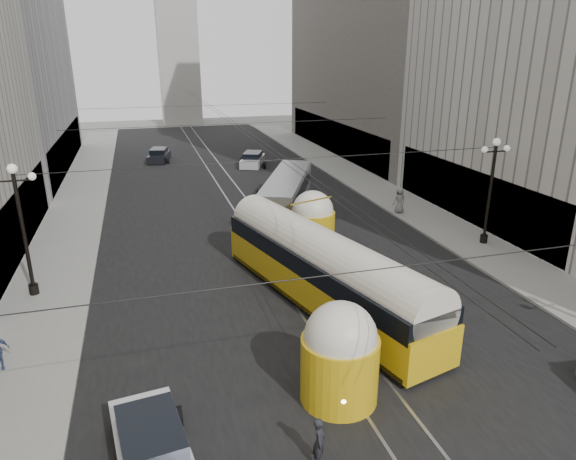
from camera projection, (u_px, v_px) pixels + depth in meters
road at (236, 198)px, 41.26m from camera, size 20.00×85.00×0.02m
sidewalk_left at (81, 197)px, 41.26m from camera, size 4.00×72.00×0.15m
sidewalk_right at (357, 178)px, 47.54m from camera, size 4.00×72.00×0.15m
rail_left at (227, 199)px, 41.06m from camera, size 0.12×85.00×0.04m
rail_right at (245, 198)px, 41.45m from camera, size 0.12×85.00×0.04m
building_right_far at (388, 0)px, 55.13m from camera, size 12.60×32.60×32.60m
distant_tower at (176, 25)px, 79.34m from camera, size 6.00×6.00×31.36m
lamppost_left_mid at (22, 223)px, 23.57m from camera, size 1.86×0.44×6.37m
lamppost_right_mid at (491, 185)px, 30.17m from camera, size 1.86×0.44×6.37m
catenary at (238, 126)px, 38.42m from camera, size 25.00×72.00×0.23m
streetcar at (322, 269)px, 23.57m from camera, size 6.23×16.12×3.64m
city_bus at (287, 193)px, 36.80m from camera, size 6.68×11.51×2.82m
sedan_silver at (152, 448)px, 14.46m from camera, size 2.48×4.81×1.45m
sedan_white_far at (253, 160)px, 52.52m from camera, size 3.48×4.94×1.44m
sedan_dark_far at (159, 155)px, 54.78m from camera, size 2.72×4.69×1.39m
pedestrian_crossing_a at (319, 441)px, 14.56m from camera, size 0.55×0.66×1.54m
pedestrian_sidewalk_right at (399, 200)px, 36.80m from camera, size 0.93×0.60×1.86m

